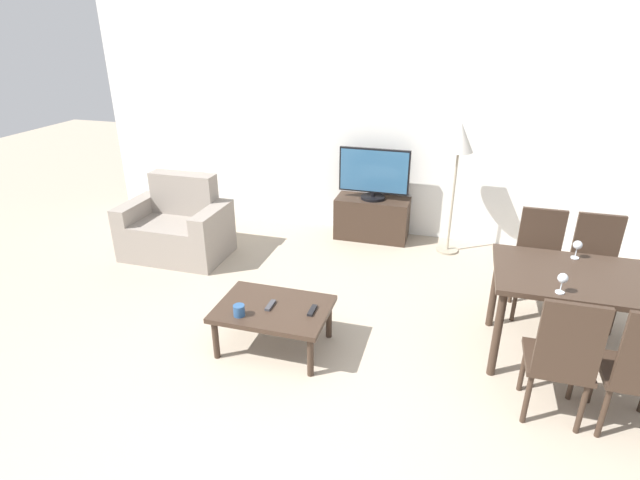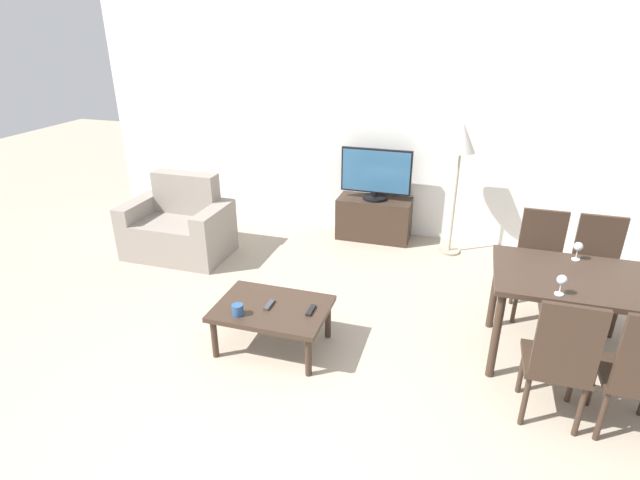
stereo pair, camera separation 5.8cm
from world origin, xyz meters
TOP-DOWN VIEW (x-y plane):
  - ground_plane at (0.00, 0.00)m, footprint 18.00×18.00m
  - wall_back at (0.00, 3.81)m, footprint 7.17×0.06m
  - armchair at (-1.98, 2.48)m, footprint 1.11×0.71m
  - tv_stand at (0.01, 3.54)m, footprint 0.86×0.39m
  - tv at (0.01, 3.54)m, footprint 0.82×0.29m
  - coffee_table at (-0.32, 1.14)m, footprint 0.88×0.62m
  - dining_table at (1.93, 1.62)m, footprint 1.28×0.80m
  - dining_chair_near at (1.71, 0.91)m, footprint 0.40×0.40m
  - dining_chair_far at (2.16, 2.34)m, footprint 0.40×0.40m
  - dining_chair_far_left at (1.71, 2.34)m, footprint 0.40×0.40m
  - floor_lamp at (0.92, 3.40)m, footprint 0.30×0.30m
  - remote_primary at (-0.34, 1.14)m, footprint 0.04×0.15m
  - remote_secondary at (-0.01, 1.16)m, footprint 0.04×0.15m
  - cup_white_near at (-0.52, 0.95)m, footprint 0.09×0.09m
  - wine_glass_left at (1.89, 1.91)m, footprint 0.07×0.07m
  - wine_glass_center at (1.71, 1.30)m, footprint 0.07×0.07m

SIDE VIEW (x-z plane):
  - ground_plane at x=0.00m, z-range 0.00..0.00m
  - tv_stand at x=0.01m, z-range 0.00..0.50m
  - armchair at x=-1.98m, z-range -0.13..0.75m
  - coffee_table at x=-0.32m, z-range 0.14..0.52m
  - remote_primary at x=-0.34m, z-range 0.37..0.39m
  - remote_secondary at x=-0.01m, z-range 0.37..0.39m
  - cup_white_near at x=-0.52m, z-range 0.37..0.46m
  - dining_chair_near at x=1.71m, z-range 0.04..0.98m
  - dining_chair_far at x=2.16m, z-range 0.04..0.98m
  - dining_chair_far_left at x=1.71m, z-range 0.04..0.98m
  - dining_table at x=1.93m, z-range 0.28..1.02m
  - tv at x=0.01m, z-range 0.50..1.10m
  - wine_glass_left at x=1.89m, z-range 0.77..0.92m
  - wine_glass_center at x=1.71m, z-range 0.77..0.92m
  - floor_lamp at x=0.92m, z-range 0.50..1.97m
  - wall_back at x=0.00m, z-range 0.00..2.70m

